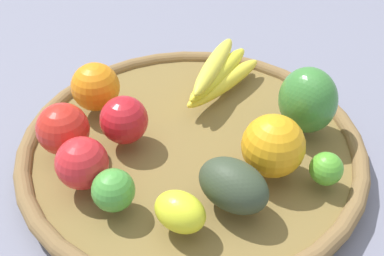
{
  "coord_description": "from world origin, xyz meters",
  "views": [
    {
      "loc": [
        -0.48,
        -0.16,
        0.48
      ],
      "look_at": [
        0.0,
        0.0,
        0.06
      ],
      "focal_mm": 46.71,
      "sensor_mm": 36.0,
      "label": 1
    }
  ],
  "objects_px": {
    "banana_bunch": "(219,74)",
    "orange_0": "(95,87)",
    "orange_1": "(273,146)",
    "lime_1": "(113,190)",
    "lemon_0": "(180,212)",
    "lime_0": "(326,169)",
    "apple_1": "(63,129)",
    "bell_pepper": "(308,100)",
    "apple_2": "(124,120)",
    "apple_0": "(82,163)",
    "avocado": "(233,185)"
  },
  "relations": [
    {
      "from": "banana_bunch",
      "to": "apple_2",
      "type": "bearing_deg",
      "value": 150.61
    },
    {
      "from": "bell_pepper",
      "to": "orange_0",
      "type": "relative_size",
      "value": 1.34
    },
    {
      "from": "apple_2",
      "to": "lime_0",
      "type": "height_order",
      "value": "apple_2"
    },
    {
      "from": "banana_bunch",
      "to": "avocado",
      "type": "bearing_deg",
      "value": -160.05
    },
    {
      "from": "banana_bunch",
      "to": "apple_0",
      "type": "relative_size",
      "value": 2.59
    },
    {
      "from": "apple_2",
      "to": "orange_0",
      "type": "xyz_separation_m",
      "value": [
        0.05,
        0.07,
        0.0
      ]
    },
    {
      "from": "banana_bunch",
      "to": "orange_0",
      "type": "distance_m",
      "value": 0.18
    },
    {
      "from": "lemon_0",
      "to": "lime_0",
      "type": "bearing_deg",
      "value": -50.0
    },
    {
      "from": "banana_bunch",
      "to": "lemon_0",
      "type": "xyz_separation_m",
      "value": [
        -0.27,
        -0.03,
        -0.0
      ]
    },
    {
      "from": "apple_2",
      "to": "apple_1",
      "type": "height_order",
      "value": "apple_1"
    },
    {
      "from": "apple_1",
      "to": "lime_1",
      "type": "bearing_deg",
      "value": -123.96
    },
    {
      "from": "orange_1",
      "to": "lime_0",
      "type": "bearing_deg",
      "value": -89.63
    },
    {
      "from": "apple_2",
      "to": "avocado",
      "type": "bearing_deg",
      "value": -111.87
    },
    {
      "from": "apple_0",
      "to": "avocado",
      "type": "xyz_separation_m",
      "value": [
        0.02,
        -0.18,
        -0.0
      ]
    },
    {
      "from": "orange_1",
      "to": "avocado",
      "type": "xyz_separation_m",
      "value": [
        -0.07,
        0.03,
        -0.01
      ]
    },
    {
      "from": "orange_1",
      "to": "banana_bunch",
      "type": "relative_size",
      "value": 0.47
    },
    {
      "from": "lemon_0",
      "to": "lime_0",
      "type": "relative_size",
      "value": 1.49
    },
    {
      "from": "apple_1",
      "to": "lemon_0",
      "type": "distance_m",
      "value": 0.2
    },
    {
      "from": "apple_1",
      "to": "orange_1",
      "type": "bearing_deg",
      "value": -79.7
    },
    {
      "from": "lime_1",
      "to": "apple_2",
      "type": "bearing_deg",
      "value": 18.29
    },
    {
      "from": "bell_pepper",
      "to": "apple_1",
      "type": "bearing_deg",
      "value": 59.24
    },
    {
      "from": "apple_1",
      "to": "bell_pepper",
      "type": "distance_m",
      "value": 0.32
    },
    {
      "from": "lime_0",
      "to": "orange_0",
      "type": "bearing_deg",
      "value": 81.67
    },
    {
      "from": "lemon_0",
      "to": "orange_1",
      "type": "bearing_deg",
      "value": -32.77
    },
    {
      "from": "orange_1",
      "to": "apple_0",
      "type": "relative_size",
      "value": 1.22
    },
    {
      "from": "apple_1",
      "to": "lime_0",
      "type": "relative_size",
      "value": 1.66
    },
    {
      "from": "apple_2",
      "to": "lime_0",
      "type": "bearing_deg",
      "value": -89.09
    },
    {
      "from": "bell_pepper",
      "to": "orange_0",
      "type": "bearing_deg",
      "value": 41.96
    },
    {
      "from": "apple_1",
      "to": "lemon_0",
      "type": "relative_size",
      "value": 1.11
    },
    {
      "from": "banana_bunch",
      "to": "avocado",
      "type": "relative_size",
      "value": 1.88
    },
    {
      "from": "lime_1",
      "to": "lime_0",
      "type": "bearing_deg",
      "value": -62.63
    },
    {
      "from": "apple_2",
      "to": "apple_0",
      "type": "distance_m",
      "value": 0.09
    },
    {
      "from": "apple_0",
      "to": "lime_1",
      "type": "height_order",
      "value": "apple_0"
    },
    {
      "from": "lemon_0",
      "to": "bell_pepper",
      "type": "height_order",
      "value": "bell_pepper"
    },
    {
      "from": "orange_1",
      "to": "lemon_0",
      "type": "bearing_deg",
      "value": 147.23
    },
    {
      "from": "orange_1",
      "to": "banana_bunch",
      "type": "distance_m",
      "value": 0.19
    },
    {
      "from": "banana_bunch",
      "to": "avocado",
      "type": "xyz_separation_m",
      "value": [
        -0.22,
        -0.08,
        0.0
      ]
    },
    {
      "from": "apple_0",
      "to": "apple_1",
      "type": "distance_m",
      "value": 0.07
    },
    {
      "from": "apple_2",
      "to": "orange_1",
      "type": "bearing_deg",
      "value": -88.91
    },
    {
      "from": "banana_bunch",
      "to": "bell_pepper",
      "type": "bearing_deg",
      "value": -111.17
    },
    {
      "from": "avocado",
      "to": "apple_1",
      "type": "relative_size",
      "value": 1.29
    },
    {
      "from": "apple_1",
      "to": "lime_0",
      "type": "xyz_separation_m",
      "value": [
        0.05,
        -0.33,
        -0.01
      ]
    },
    {
      "from": "avocado",
      "to": "apple_1",
      "type": "xyz_separation_m",
      "value": [
        0.02,
        0.23,
        0.0
      ]
    },
    {
      "from": "lime_1",
      "to": "orange_0",
      "type": "height_order",
      "value": "orange_0"
    },
    {
      "from": "bell_pepper",
      "to": "orange_0",
      "type": "xyz_separation_m",
      "value": [
        -0.05,
        0.29,
        -0.01
      ]
    },
    {
      "from": "orange_1",
      "to": "lime_1",
      "type": "xyz_separation_m",
      "value": [
        -0.12,
        0.16,
        -0.01
      ]
    },
    {
      "from": "banana_bunch",
      "to": "lime_0",
      "type": "relative_size",
      "value": 4.03
    },
    {
      "from": "bell_pepper",
      "to": "apple_2",
      "type": "bearing_deg",
      "value": 56.84
    },
    {
      "from": "lime_1",
      "to": "apple_0",
      "type": "bearing_deg",
      "value": 66.15
    },
    {
      "from": "avocado",
      "to": "bell_pepper",
      "type": "xyz_separation_m",
      "value": [
        0.17,
        -0.06,
        0.02
      ]
    }
  ]
}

